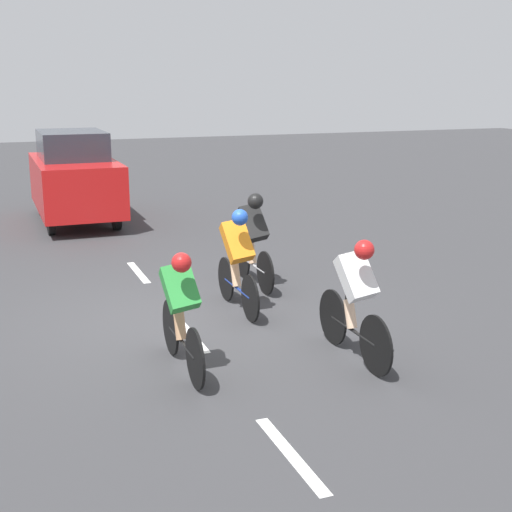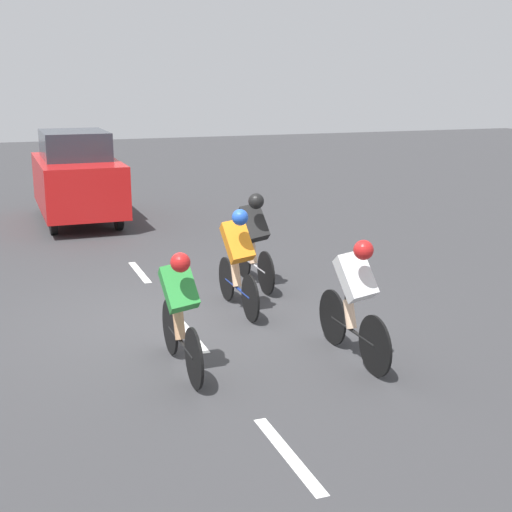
{
  "view_description": "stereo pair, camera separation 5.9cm",
  "coord_description": "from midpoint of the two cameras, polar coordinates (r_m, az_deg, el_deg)",
  "views": [
    {
      "loc": [
        2.27,
        8.91,
        3.16
      ],
      "look_at": [
        -0.9,
        0.6,
        0.95
      ],
      "focal_mm": 50.0,
      "sensor_mm": 36.0,
      "label": 1
    },
    {
      "loc": [
        2.21,
        8.93,
        3.16
      ],
      "look_at": [
        -0.9,
        0.6,
        0.95
      ],
      "focal_mm": 50.0,
      "sensor_mm": 36.0,
      "label": 2
    }
  ],
  "objects": [
    {
      "name": "ground_plane",
      "position": [
        9.73,
        -6.43,
        -5.09
      ],
      "size": [
        60.0,
        60.0,
        0.0
      ],
      "primitive_type": "plane",
      "color": "#38383A"
    },
    {
      "name": "lane_stripe_near",
      "position": [
        6.42,
        2.52,
        -15.54
      ],
      "size": [
        0.12,
        1.4,
        0.01
      ],
      "primitive_type": "cube",
      "color": "white",
      "rests_on": "ground"
    },
    {
      "name": "lane_stripe_mid",
      "position": [
        9.17,
        -5.47,
        -6.24
      ],
      "size": [
        0.12,
        1.4,
        0.01
      ],
      "primitive_type": "cube",
      "color": "white",
      "rests_on": "ground"
    },
    {
      "name": "lane_stripe_far",
      "position": [
        12.15,
        -9.53,
        -1.29
      ],
      "size": [
        0.12,
        1.4,
        0.01
      ],
      "primitive_type": "cube",
      "color": "white",
      "rests_on": "ground"
    },
    {
      "name": "cyclist_green",
      "position": [
        7.79,
        -6.24,
        -4.2
      ],
      "size": [
        0.39,
        1.7,
        1.43
      ],
      "color": "black",
      "rests_on": "ground"
    },
    {
      "name": "cyclist_orange",
      "position": [
        9.76,
        -1.67,
        -0.07
      ],
      "size": [
        0.39,
        1.66,
        1.5
      ],
      "color": "black",
      "rests_on": "ground"
    },
    {
      "name": "cyclist_black",
      "position": [
        10.95,
        -0.37,
        1.58
      ],
      "size": [
        0.4,
        1.68,
        1.52
      ],
      "color": "black",
      "rests_on": "ground"
    },
    {
      "name": "cyclist_white",
      "position": [
        8.13,
        7.77,
        -3.22
      ],
      "size": [
        0.39,
        1.71,
        1.49
      ],
      "color": "black",
      "rests_on": "ground"
    },
    {
      "name": "support_car",
      "position": [
        16.59,
        -14.41,
        6.15
      ],
      "size": [
        1.7,
        3.81,
        2.03
      ],
      "color": "black",
      "rests_on": "ground"
    }
  ]
}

